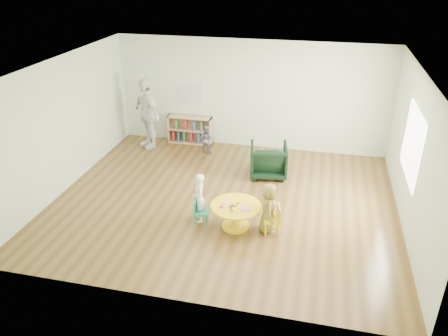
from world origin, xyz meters
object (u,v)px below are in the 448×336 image
armchair (268,160)px  child_right (268,208)px  kid_chair_right (274,219)px  toddler (206,139)px  adult_caretaker (147,114)px  activity_table (236,212)px  bookshelf (190,130)px  child_left (199,198)px  kid_chair_left (199,211)px

armchair → child_right: 2.28m
kid_chair_right → toddler: toddler is taller
adult_caretaker → activity_table: bearing=-8.9°
activity_table → toddler: bearing=114.1°
activity_table → armchair: 2.29m
activity_table → toddler: (-1.44, 3.22, 0.04)m
toddler → adult_caretaker: (-1.58, 0.01, 0.56)m
child_right → toddler: 3.80m
child_right → activity_table: bearing=79.2°
bookshelf → adult_caretaker: (-0.98, -0.52, 0.56)m
child_left → toddler: (-0.71, 3.15, -0.13)m
kid_chair_left → adult_caretaker: size_ratio=0.27×
bookshelf → toddler: size_ratio=1.64×
kid_chair_left → kid_chair_right: bearing=78.9°
kid_chair_left → toddler: 3.33m
kid_chair_left → kid_chair_right: size_ratio=0.89×
kid_chair_left → child_left: size_ratio=0.51×
armchair → child_right: (0.30, -2.26, 0.10)m
kid_chair_left → toddler: toddler is taller
kid_chair_right → bookshelf: (-2.76, 3.77, 0.07)m
kid_chair_left → child_right: 1.32m
activity_table → child_right: bearing=1.1°
armchair → child_right: size_ratio=0.86×
bookshelf → child_right: child_right is taller
adult_caretaker → bookshelf: bearing=65.9°
activity_table → kid_chair_right: 0.72m
activity_table → bookshelf: bookshelf is taller
child_left → kid_chair_right: bearing=62.6°
armchair → child_left: child_left is taller
bookshelf → armchair: (2.34, -1.48, 0.02)m
kid_chair_right → toddler: 3.89m
kid_chair_left → activity_table: bearing=80.6°
kid_chair_left → armchair: bearing=145.1°
kid_chair_left → child_left: child_left is taller
activity_table → adult_caretaker: 4.46m
kid_chair_right → child_right: size_ratio=0.57×
kid_chair_right → armchair: bearing=-4.3°
kid_chair_left → bookshelf: 4.01m
child_left → adult_caretaker: bearing=-167.8°
child_right → toddler: size_ratio=1.34×
activity_table → child_right: 0.62m
activity_table → armchair: size_ratio=1.12×
toddler → adult_caretaker: size_ratio=0.40×
activity_table → kid_chair_left: size_ratio=1.90×
kid_chair_right → toddler: size_ratio=0.76×
kid_chair_left → toddler: size_ratio=0.68×
bookshelf → child_right: bearing=-54.8°
adult_caretaker → kid_chair_right: bearing=-3.0°
toddler → adult_caretaker: bearing=12.5°
child_right → kid_chair_left: bearing=79.6°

